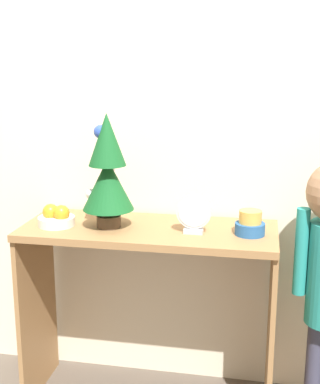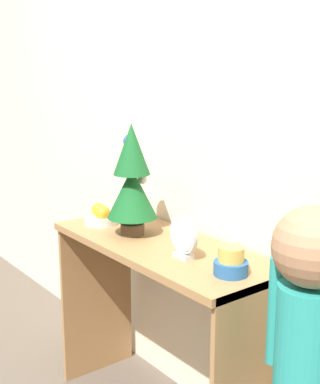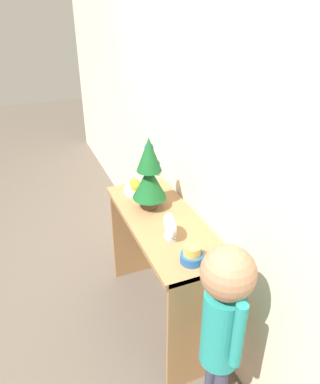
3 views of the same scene
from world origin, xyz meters
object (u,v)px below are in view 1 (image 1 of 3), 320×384
Objects in this scene: singing_bowl at (250,224)px; desk_clock at (194,214)px; mini_tree at (107,170)px; fruit_bowl at (56,218)px.

desk_clock reaches higher than singing_bowl.
desk_clock is (0.36, -0.02, -0.16)m from mini_tree.
fruit_bowl is at bearing -177.99° from singing_bowl.
mini_tree is 0.39m from desk_clock.
desk_clock reaches higher than fruit_bowl.
singing_bowl is (0.58, 0.01, -0.20)m from mini_tree.
singing_bowl is at bearing 6.65° from desk_clock.
fruit_bowl is (-0.22, -0.02, -0.20)m from mini_tree.
desk_clock is (0.58, 0.00, 0.04)m from fruit_bowl.
fruit_bowl is at bearing -174.52° from mini_tree.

